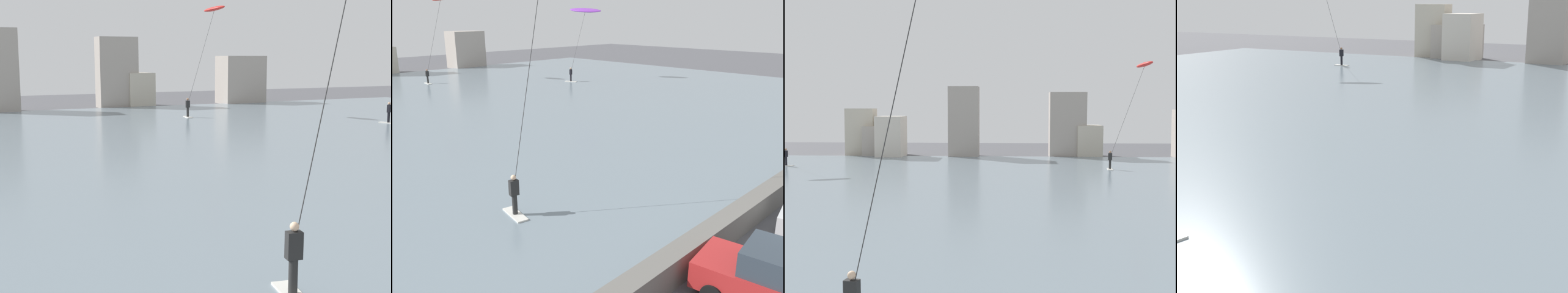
# 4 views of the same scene
# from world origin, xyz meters

# --- Properties ---
(water_bay) EXTENTS (84.00, 52.00, 0.10)m
(water_bay) POSITION_xyz_m (0.00, 30.34, 0.05)
(water_bay) COLOR slate
(water_bay) RESTS_ON ground
(far_shore_buildings) EXTENTS (42.26, 5.29, 7.93)m
(far_shore_buildings) POSITION_xyz_m (-0.41, 57.27, 2.82)
(far_shore_buildings) COLOR beige
(far_shore_buildings) RESTS_ON ground
(kitesurfer_red) EXTENTS (4.17, 3.56, 9.64)m
(kitesurfer_red) POSITION_xyz_m (11.41, 45.59, 8.39)
(kitesurfer_red) COLOR silver
(kitesurfer_red) RESTS_ON water_bay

